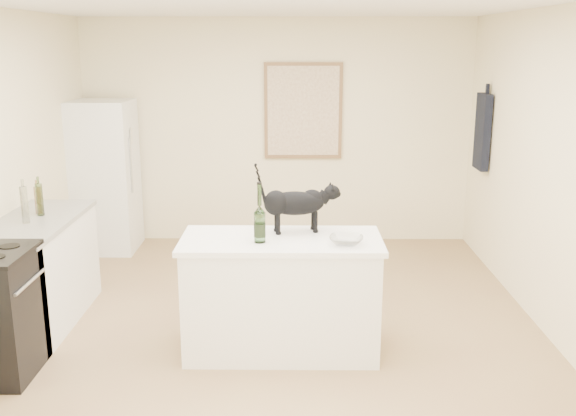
# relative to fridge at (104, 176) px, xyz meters

# --- Properties ---
(floor) EXTENTS (5.50, 5.50, 0.00)m
(floor) POSITION_rel_fridge_xyz_m (1.95, -2.35, -0.85)
(floor) COLOR #977B50
(floor) RESTS_ON ground
(ceiling) EXTENTS (5.50, 5.50, 0.00)m
(ceiling) POSITION_rel_fridge_xyz_m (1.95, -2.35, 1.75)
(ceiling) COLOR white
(ceiling) RESTS_ON ground
(wall_back) EXTENTS (4.50, 0.00, 4.50)m
(wall_back) POSITION_rel_fridge_xyz_m (1.95, 0.40, 0.45)
(wall_back) COLOR beige
(wall_back) RESTS_ON ground
(wall_front) EXTENTS (4.50, 0.00, 4.50)m
(wall_front) POSITION_rel_fridge_xyz_m (1.95, -5.10, 0.45)
(wall_front) COLOR beige
(wall_front) RESTS_ON ground
(wall_right) EXTENTS (0.00, 5.50, 5.50)m
(wall_right) POSITION_rel_fridge_xyz_m (4.20, -2.35, 0.45)
(wall_right) COLOR beige
(wall_right) RESTS_ON ground
(island_base) EXTENTS (1.44, 0.67, 0.86)m
(island_base) POSITION_rel_fridge_xyz_m (2.05, -2.55, -0.42)
(island_base) COLOR white
(island_base) RESTS_ON floor
(island_top) EXTENTS (1.50, 0.70, 0.04)m
(island_top) POSITION_rel_fridge_xyz_m (2.05, -2.55, 0.03)
(island_top) COLOR white
(island_top) RESTS_ON island_base
(left_cabinets) EXTENTS (0.60, 1.40, 0.86)m
(left_cabinets) POSITION_rel_fridge_xyz_m (0.00, -2.05, -0.42)
(left_cabinets) COLOR white
(left_cabinets) RESTS_ON floor
(left_countertop) EXTENTS (0.62, 1.44, 0.04)m
(left_countertop) POSITION_rel_fridge_xyz_m (0.00, -2.05, 0.03)
(left_countertop) COLOR gray
(left_countertop) RESTS_ON left_cabinets
(fridge) EXTENTS (0.68, 0.68, 1.70)m
(fridge) POSITION_rel_fridge_xyz_m (0.00, 0.00, 0.00)
(fridge) COLOR white
(fridge) RESTS_ON floor
(artwork_frame) EXTENTS (0.90, 0.03, 1.10)m
(artwork_frame) POSITION_rel_fridge_xyz_m (2.25, 0.37, 0.70)
(artwork_frame) COLOR brown
(artwork_frame) RESTS_ON wall_back
(artwork_canvas) EXTENTS (0.82, 0.00, 1.02)m
(artwork_canvas) POSITION_rel_fridge_xyz_m (2.25, 0.35, 0.70)
(artwork_canvas) COLOR beige
(artwork_canvas) RESTS_ON wall_back
(hanging_garment) EXTENTS (0.08, 0.34, 0.80)m
(hanging_garment) POSITION_rel_fridge_xyz_m (4.14, -0.30, 0.55)
(hanging_garment) COLOR black
(hanging_garment) RESTS_ON wall_right
(black_cat) EXTENTS (0.60, 0.28, 0.41)m
(black_cat) POSITION_rel_fridge_xyz_m (2.15, -2.38, 0.25)
(black_cat) COLOR black
(black_cat) RESTS_ON island_top
(wine_bottle) EXTENTS (0.10, 0.10, 0.39)m
(wine_bottle) POSITION_rel_fridge_xyz_m (1.90, -2.65, 0.25)
(wine_bottle) COLOR #224F1F
(wine_bottle) RESTS_ON island_top
(glass_bowl) EXTENTS (0.28, 0.28, 0.06)m
(glass_bowl) POSITION_rel_fridge_xyz_m (2.52, -2.70, 0.08)
(glass_bowl) COLOR silver
(glass_bowl) RESTS_ON island_top
(fridge_paper) EXTENTS (0.02, 0.14, 0.18)m
(fridge_paper) POSITION_rel_fridge_xyz_m (0.34, -0.03, 0.46)
(fridge_paper) COLOR white
(fridge_paper) RESTS_ON fridge
(counter_bottle_cluster) EXTENTS (0.10, 0.36, 0.30)m
(counter_bottle_cluster) POSITION_rel_fridge_xyz_m (-0.01, -1.98, 0.19)
(counter_bottle_cluster) COLOR brown
(counter_bottle_cluster) RESTS_ON left_countertop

